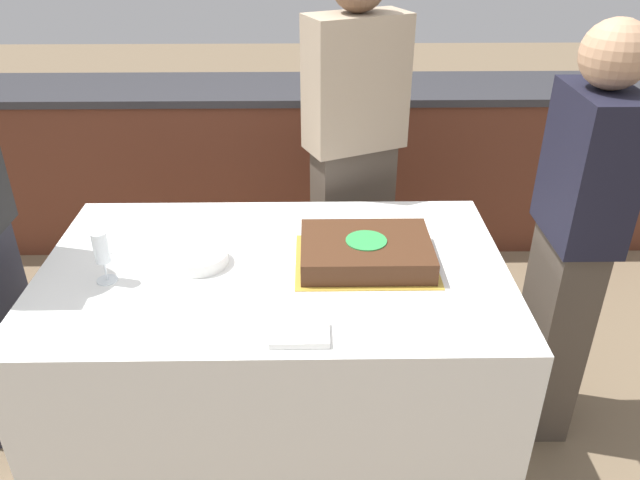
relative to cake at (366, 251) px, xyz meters
The scene contains 10 objects.
ground_plane 0.83m from the cake, behind, with size 14.00×14.00×0.00m, color #7A664C.
back_counter 1.62m from the cake, 101.66° to the left, with size 4.40×0.58×0.92m.
dining_table 0.52m from the cake, behind, with size 1.62×1.00×0.72m.
cake is the anchor object (origin of this frame).
plate_stack 0.58m from the cake, behind, with size 0.20×0.20×0.04m.
wine_glass 0.89m from the cake, behind, with size 0.07×0.07×0.18m.
side_plate_near_cake 0.32m from the cake, 78.99° to the left, with size 0.19×0.19×0.00m.
utensil_pile 0.48m from the cake, 118.30° to the right, with size 0.18×0.12×0.02m.
person_cutting_cake 0.71m from the cake, 90.00° to the left, with size 0.46×0.35×1.66m.
person_seated_right 0.71m from the cake, ahead, with size 0.21×0.35×1.55m.
Camera 1 is at (0.13, -1.85, 1.87)m, focal length 35.00 mm.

